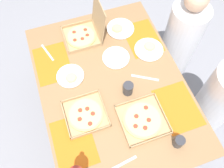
# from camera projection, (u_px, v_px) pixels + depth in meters

# --- Properties ---
(ground_plane) EXTENTS (6.00, 6.00, 0.00)m
(ground_plane) POSITION_uv_depth(u_px,v_px,m) (112.00, 119.00, 2.42)
(ground_plane) COLOR gray
(dining_table) EXTENTS (1.46, 1.06, 0.76)m
(dining_table) POSITION_uv_depth(u_px,v_px,m) (112.00, 90.00, 1.84)
(dining_table) COLOR #3F3328
(dining_table) RESTS_ON ground_plane
(placemat_near_left) EXTENTS (0.36, 0.26, 0.00)m
(placemat_near_left) POSITION_uv_depth(u_px,v_px,m) (52.00, 63.00, 1.84)
(placemat_near_left) COLOR orange
(placemat_near_left) RESTS_ON dining_table
(placemat_near_right) EXTENTS (0.36, 0.26, 0.00)m
(placemat_near_right) POSITION_uv_depth(u_px,v_px,m) (74.00, 142.00, 1.54)
(placemat_near_right) COLOR orange
(placemat_near_right) RESTS_ON dining_table
(placemat_far_left) EXTENTS (0.36, 0.26, 0.00)m
(placemat_far_left) POSITION_uv_depth(u_px,v_px,m) (142.00, 38.00, 1.95)
(placemat_far_left) COLOR orange
(placemat_far_left) RESTS_ON dining_table
(placemat_far_right) EXTENTS (0.36, 0.26, 0.00)m
(placemat_far_right) POSITION_uv_depth(u_px,v_px,m) (178.00, 107.00, 1.66)
(placemat_far_right) COLOR orange
(placemat_far_right) RESTS_ON dining_table
(pizza_box_corner_left) EXTENTS (0.31, 0.31, 0.04)m
(pizza_box_corner_left) POSITION_uv_depth(u_px,v_px,m) (143.00, 120.00, 1.61)
(pizza_box_corner_left) COLOR tan
(pizza_box_corner_left) RESTS_ON dining_table
(pizza_box_corner_right) EXTENTS (0.28, 0.32, 0.31)m
(pizza_box_corner_right) POSITION_uv_depth(u_px,v_px,m) (85.00, 32.00, 1.92)
(pizza_box_corner_right) COLOR tan
(pizza_box_corner_right) RESTS_ON dining_table
(pizza_box_center) EXTENTS (0.28, 0.28, 0.04)m
(pizza_box_center) POSITION_uv_depth(u_px,v_px,m) (86.00, 114.00, 1.62)
(pizza_box_center) COLOR tan
(pizza_box_center) RESTS_ON dining_table
(plate_far_right) EXTENTS (0.21, 0.21, 0.02)m
(plate_far_right) POSITION_uv_depth(u_px,v_px,m) (116.00, 58.00, 1.85)
(plate_far_right) COLOR white
(plate_far_right) RESTS_ON dining_table
(plate_near_right) EXTENTS (0.23, 0.23, 0.03)m
(plate_near_right) POSITION_uv_depth(u_px,v_px,m) (149.00, 49.00, 1.89)
(plate_near_right) COLOR white
(plate_near_right) RESTS_ON dining_table
(plate_middle) EXTENTS (0.23, 0.23, 0.03)m
(plate_middle) POSITION_uv_depth(u_px,v_px,m) (120.00, 29.00, 1.99)
(plate_middle) COLOR white
(plate_middle) RESTS_ON dining_table
(plate_far_left) EXTENTS (0.21, 0.21, 0.03)m
(plate_far_left) POSITION_uv_depth(u_px,v_px,m) (70.00, 76.00, 1.77)
(plate_far_left) COLOR white
(plate_far_left) RESTS_ON dining_table
(cup_dark) EXTENTS (0.07, 0.07, 0.10)m
(cup_dark) POSITION_uv_depth(u_px,v_px,m) (128.00, 89.00, 1.67)
(cup_dark) COLOR #333338
(cup_dark) RESTS_ON dining_table
(cup_red) EXTENTS (0.07, 0.07, 0.09)m
(cup_red) POSITION_uv_depth(u_px,v_px,m) (179.00, 142.00, 1.50)
(cup_red) COLOR #333338
(cup_red) RESTS_ON dining_table
(knife_by_near_right) EXTENTS (0.12, 0.19, 0.00)m
(knife_by_near_right) POSITION_uv_depth(u_px,v_px,m) (145.00, 78.00, 1.77)
(knife_by_near_right) COLOR #B7B7BC
(knife_by_near_right) RESTS_ON dining_table
(knife_by_far_left) EXTENTS (0.05, 0.21, 0.00)m
(knife_by_far_left) POSITION_uv_depth(u_px,v_px,m) (122.00, 164.00, 1.48)
(knife_by_far_left) COLOR #B7B7BC
(knife_by_far_left) RESTS_ON dining_table
(fork_by_far_right) EXTENTS (0.19, 0.07, 0.00)m
(fork_by_far_right) POSITION_uv_depth(u_px,v_px,m) (47.00, 53.00, 1.88)
(fork_by_far_right) COLOR #B7B7BC
(fork_by_far_right) RESTS_ON dining_table
(diner_left_seat) EXTENTS (0.32, 0.32, 1.14)m
(diner_left_seat) POSITION_uv_depth(u_px,v_px,m) (179.00, 44.00, 2.24)
(diner_left_seat) COLOR white
(diner_left_seat) RESTS_ON ground_plane
(diner_right_seat) EXTENTS (0.32, 0.32, 1.15)m
(diner_right_seat) POSITION_uv_depth(u_px,v_px,m) (215.00, 103.00, 1.94)
(diner_right_seat) COLOR white
(diner_right_seat) RESTS_ON ground_plane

